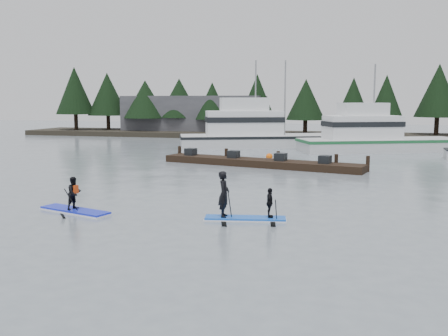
% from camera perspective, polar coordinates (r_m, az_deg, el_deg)
% --- Properties ---
extents(ground, '(160.00, 160.00, 0.00)m').
position_cam_1_polar(ground, '(19.17, -4.60, -5.59)').
color(ground, slate).
rests_on(ground, ground).
extents(far_shore, '(70.00, 8.00, 0.60)m').
position_cam_1_polar(far_shore, '(60.05, 8.81, 3.70)').
color(far_shore, '#2D281E').
rests_on(far_shore, ground).
extents(treeline, '(60.00, 4.00, 8.00)m').
position_cam_1_polar(treeline, '(60.07, 8.81, 3.42)').
color(treeline, black).
rests_on(treeline, ground).
extents(waterfront_building, '(18.00, 6.00, 5.00)m').
position_cam_1_polar(waterfront_building, '(64.85, -3.42, 6.02)').
color(waterfront_building, '#4C4C51').
rests_on(waterfront_building, ground).
extents(fishing_boat_large, '(16.28, 9.73, 9.11)m').
position_cam_1_polar(fishing_boat_large, '(47.94, 3.94, 3.24)').
color(fishing_boat_large, silver).
rests_on(fishing_boat_large, ground).
extents(fishing_boat_medium, '(14.49, 9.23, 8.42)m').
position_cam_1_polar(fishing_boat_medium, '(45.67, 16.90, 2.60)').
color(fishing_boat_medium, silver).
rests_on(fishing_boat_medium, ground).
extents(floating_dock, '(14.15, 5.16, 0.47)m').
position_cam_1_polar(floating_dock, '(33.74, 4.11, 0.59)').
color(floating_dock, black).
rests_on(floating_dock, ground).
extents(buoy_b, '(0.51, 0.51, 0.51)m').
position_cam_1_polar(buoy_b, '(38.46, 5.20, 1.11)').
color(buoy_b, '#F3600C').
rests_on(buoy_b, ground).
extents(paddleboard_solo, '(3.30, 1.69, 1.86)m').
position_cam_1_polar(paddleboard_solo, '(20.70, -16.71, -3.55)').
color(paddleboard_solo, '#1624D0').
rests_on(paddleboard_solo, ground).
extents(paddleboard_duo, '(3.07, 1.41, 2.35)m').
position_cam_1_polar(paddleboard_duo, '(18.54, 1.83, -3.96)').
color(paddleboard_duo, blue).
rests_on(paddleboard_duo, ground).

